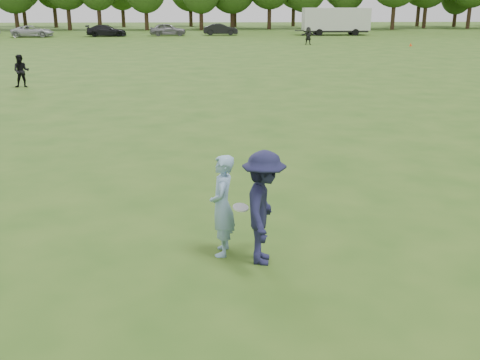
{
  "coord_description": "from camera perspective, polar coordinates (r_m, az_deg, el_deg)",
  "views": [
    {
      "loc": [
        0.16,
        -9.69,
        4.33
      ],
      "look_at": [
        0.61,
        0.26,
        1.1
      ],
      "focal_mm": 42.0,
      "sensor_mm": 36.0,
      "label": 1
    }
  ],
  "objects": [
    {
      "name": "car_d",
      "position": [
        70.28,
        -13.42,
        14.54
      ],
      "size": [
        4.8,
        2.34,
        1.35
      ],
      "primitive_type": "imported",
      "rotation": [
        0.0,
        0.0,
        1.67
      ],
      "color": "black",
      "rests_on": "ground"
    },
    {
      "name": "disc_in_play",
      "position": [
        9.48,
        0.07,
        -2.8
      ],
      "size": [
        0.3,
        0.3,
        0.09
      ],
      "color": "white",
      "rests_on": "ground"
    },
    {
      "name": "cargo_trailer",
      "position": [
        71.97,
        9.72,
        15.72
      ],
      "size": [
        9.0,
        2.75,
        3.2
      ],
      "color": "silver",
      "rests_on": "ground"
    },
    {
      "name": "ground",
      "position": [
        10.61,
        -3.25,
        -6.14
      ],
      "size": [
        200.0,
        200.0,
        0.0
      ],
      "primitive_type": "plane",
      "color": "#2A4E16",
      "rests_on": "ground"
    },
    {
      "name": "thrower",
      "position": [
        9.75,
        -1.81,
        -2.62
      ],
      "size": [
        0.49,
        0.69,
        1.81
      ],
      "primitive_type": "imported",
      "rotation": [
        0.0,
        0.0,
        -1.66
      ],
      "color": "#7EA2C3",
      "rests_on": "ground"
    },
    {
      "name": "defender",
      "position": [
        9.42,
        2.42,
        -2.85
      ],
      "size": [
        0.93,
        1.37,
        1.97
      ],
      "primitive_type": "imported",
      "rotation": [
        0.0,
        0.0,
        1.41
      ],
      "color": "#1A1B3A",
      "rests_on": "ground"
    },
    {
      "name": "car_f",
      "position": [
        70.91,
        -1.97,
        15.04
      ],
      "size": [
        4.19,
        1.47,
        1.38
      ],
      "primitive_type": "imported",
      "rotation": [
        0.0,
        0.0,
        1.57
      ],
      "color": "black",
      "rests_on": "ground"
    },
    {
      "name": "field_cone",
      "position": [
        56.87,
        16.95,
        13.03
      ],
      "size": [
        0.28,
        0.28,
        0.3
      ],
      "primitive_type": "cone",
      "color": "red",
      "rests_on": "ground"
    },
    {
      "name": "car_e",
      "position": [
        70.25,
        -7.36,
        14.93
      ],
      "size": [
        4.53,
        2.27,
        1.48
      ],
      "primitive_type": "imported",
      "rotation": [
        0.0,
        0.0,
        1.69
      ],
      "color": "slate",
      "rests_on": "ground"
    },
    {
      "name": "player_far_a",
      "position": [
        30.89,
        -21.33,
        10.27
      ],
      "size": [
        0.87,
        0.72,
        1.64
      ],
      "primitive_type": "imported",
      "rotation": [
        0.0,
        0.0,
        0.13
      ],
      "color": "black",
      "rests_on": "ground"
    },
    {
      "name": "car_c",
      "position": [
        71.59,
        -20.32,
        13.98
      ],
      "size": [
        4.77,
        2.31,
        1.31
      ],
      "primitive_type": "imported",
      "rotation": [
        0.0,
        0.0,
        1.6
      ],
      "color": "#B7B8BC",
      "rests_on": "ground"
    },
    {
      "name": "player_far_d",
      "position": [
        56.87,
        6.95,
        14.35
      ],
      "size": [
        1.59,
        0.65,
        1.67
      ],
      "primitive_type": "imported",
      "rotation": [
        0.0,
        0.0,
        -0.1
      ],
      "color": "#272727",
      "rests_on": "ground"
    }
  ]
}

